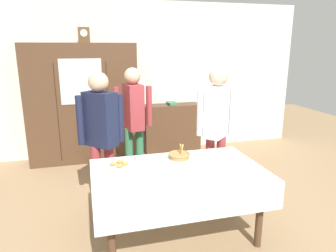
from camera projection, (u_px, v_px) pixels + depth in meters
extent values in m
plane|color=#997A56|center=(173.00, 224.00, 3.44)|extent=(12.00, 12.00, 0.00)
cube|color=silver|center=(133.00, 79.00, 5.57)|extent=(6.40, 0.10, 2.70)
cylinder|color=#4C3321|center=(111.00, 237.00, 2.62)|extent=(0.07, 0.07, 0.71)
cylinder|color=#4C3321|center=(260.00, 214.00, 2.98)|extent=(0.07, 0.07, 0.71)
cylinder|color=#4C3321|center=(105.00, 196.00, 3.34)|extent=(0.07, 0.07, 0.71)
cylinder|color=#4C3321|center=(225.00, 181.00, 3.70)|extent=(0.07, 0.07, 0.71)
cube|color=silver|center=(178.00, 171.00, 3.07)|extent=(1.70, 1.04, 0.03)
cube|color=silver|center=(196.00, 209.00, 2.61)|extent=(1.70, 0.01, 0.24)
cube|color=#4C3321|center=(83.00, 104.00, 5.16)|extent=(1.80, 0.45, 1.98)
cube|color=silver|center=(81.00, 82.00, 4.85)|extent=(0.65, 0.01, 0.71)
cube|color=black|center=(58.00, 114.00, 4.87)|extent=(0.01, 0.01, 1.58)
cube|color=black|center=(108.00, 111.00, 5.07)|extent=(0.01, 0.01, 1.58)
cube|color=brown|center=(84.00, 35.00, 4.90)|extent=(0.18, 0.10, 0.24)
cylinder|color=white|center=(84.00, 33.00, 4.85)|extent=(0.11, 0.01, 0.11)
cube|color=black|center=(84.00, 32.00, 4.84)|extent=(0.00, 0.00, 0.04)
cube|color=black|center=(85.00, 33.00, 4.85)|extent=(0.05, 0.00, 0.00)
cube|color=#4C3321|center=(172.00, 128.00, 5.74)|extent=(1.04, 0.35, 0.89)
cube|color=#3D754C|center=(172.00, 104.00, 5.62)|extent=(0.12, 0.21, 0.02)
cube|color=#3D754C|center=(172.00, 103.00, 5.62)|extent=(0.18, 0.23, 0.03)
cylinder|color=white|center=(228.00, 168.00, 3.10)|extent=(0.13, 0.13, 0.01)
cylinder|color=white|center=(228.00, 165.00, 3.09)|extent=(0.08, 0.08, 0.05)
torus|color=white|center=(232.00, 164.00, 3.10)|extent=(0.04, 0.01, 0.04)
cylinder|color=#47230F|center=(228.00, 163.00, 3.09)|extent=(0.06, 0.06, 0.01)
cylinder|color=white|center=(204.00, 160.00, 3.32)|extent=(0.13, 0.13, 0.01)
cylinder|color=white|center=(204.00, 157.00, 3.31)|extent=(0.08, 0.08, 0.05)
torus|color=white|center=(207.00, 157.00, 3.32)|extent=(0.04, 0.01, 0.04)
cylinder|color=#47230F|center=(204.00, 155.00, 3.31)|extent=(0.06, 0.06, 0.01)
cylinder|color=white|center=(177.00, 172.00, 3.01)|extent=(0.13, 0.13, 0.01)
cylinder|color=white|center=(177.00, 169.00, 3.00)|extent=(0.08, 0.08, 0.05)
torus|color=white|center=(180.00, 168.00, 3.01)|extent=(0.04, 0.01, 0.04)
cylinder|color=#47230F|center=(177.00, 166.00, 3.00)|extent=(0.06, 0.06, 0.01)
cylinder|color=silver|center=(138.00, 176.00, 2.91)|extent=(0.13, 0.13, 0.01)
cylinder|color=silver|center=(138.00, 173.00, 2.91)|extent=(0.08, 0.08, 0.05)
torus|color=silver|center=(142.00, 172.00, 2.91)|extent=(0.04, 0.01, 0.04)
cylinder|color=#47230F|center=(138.00, 170.00, 2.90)|extent=(0.06, 0.06, 0.01)
cylinder|color=silver|center=(123.00, 191.00, 2.61)|extent=(0.13, 0.13, 0.01)
cylinder|color=silver|center=(123.00, 187.00, 2.60)|extent=(0.08, 0.08, 0.05)
torus|color=silver|center=(127.00, 186.00, 2.61)|extent=(0.04, 0.01, 0.04)
cylinder|color=#47230F|center=(123.00, 185.00, 2.60)|extent=(0.06, 0.06, 0.01)
cylinder|color=#9E7542|center=(179.00, 156.00, 3.37)|extent=(0.22, 0.22, 0.05)
torus|color=#9E7542|center=(179.00, 154.00, 3.36)|extent=(0.24, 0.24, 0.02)
cylinder|color=tan|center=(182.00, 150.00, 3.34)|extent=(0.02, 0.02, 0.12)
cylinder|color=tan|center=(182.00, 149.00, 3.36)|extent=(0.03, 0.04, 0.12)
cylinder|color=tan|center=(181.00, 149.00, 3.37)|extent=(0.03, 0.02, 0.12)
cylinder|color=white|center=(119.00, 166.00, 3.15)|extent=(0.28, 0.28, 0.01)
ellipsoid|color=#BC7F3D|center=(125.00, 163.00, 3.15)|extent=(0.07, 0.05, 0.04)
ellipsoid|color=#BC7F3D|center=(120.00, 161.00, 3.20)|extent=(0.07, 0.05, 0.04)
ellipsoid|color=#BC7F3D|center=(113.00, 164.00, 3.14)|extent=(0.07, 0.05, 0.04)
ellipsoid|color=#BC7F3D|center=(120.00, 166.00, 3.09)|extent=(0.07, 0.05, 0.04)
cube|color=silver|center=(193.00, 172.00, 3.00)|extent=(0.10, 0.01, 0.00)
ellipsoid|color=silver|center=(199.00, 172.00, 3.01)|extent=(0.03, 0.02, 0.01)
cube|color=silver|center=(156.00, 182.00, 2.78)|extent=(0.10, 0.01, 0.00)
ellipsoid|color=silver|center=(162.00, 181.00, 2.79)|extent=(0.03, 0.02, 0.01)
cube|color=silver|center=(223.00, 155.00, 3.48)|extent=(0.10, 0.01, 0.00)
ellipsoid|color=silver|center=(227.00, 154.00, 3.49)|extent=(0.03, 0.02, 0.01)
cylinder|color=#933338|center=(209.00, 168.00, 3.93)|extent=(0.11, 0.11, 0.84)
cylinder|color=#933338|center=(220.00, 167.00, 3.97)|extent=(0.11, 0.11, 0.84)
cube|color=silver|center=(217.00, 112.00, 3.76)|extent=(0.40, 0.39, 0.63)
sphere|color=#DBB293|center=(219.00, 77.00, 3.65)|extent=(0.23, 0.23, 0.23)
cylinder|color=silver|center=(200.00, 113.00, 3.71)|extent=(0.08, 0.08, 0.57)
cylinder|color=silver|center=(233.00, 111.00, 3.82)|extent=(0.08, 0.08, 0.57)
cylinder|color=#933338|center=(97.00, 179.00, 3.63)|extent=(0.11, 0.11, 0.82)
cylinder|color=#933338|center=(110.00, 177.00, 3.67)|extent=(0.11, 0.11, 0.82)
cube|color=#191E38|center=(100.00, 119.00, 3.47)|extent=(0.39, 0.40, 0.62)
sphere|color=tan|center=(98.00, 82.00, 3.36)|extent=(0.22, 0.22, 0.22)
cylinder|color=#191E38|center=(80.00, 120.00, 3.41)|extent=(0.08, 0.08, 0.55)
cylinder|color=#191E38|center=(120.00, 118.00, 3.52)|extent=(0.08, 0.08, 0.55)
cylinder|color=#33704C|center=(129.00, 157.00, 4.36)|extent=(0.11, 0.11, 0.82)
cylinder|color=#33704C|center=(140.00, 156.00, 4.39)|extent=(0.11, 0.11, 0.82)
cube|color=#933338|center=(133.00, 107.00, 4.19)|extent=(0.26, 0.39, 0.61)
sphere|color=tan|center=(132.00, 76.00, 4.09)|extent=(0.22, 0.22, 0.22)
cylinder|color=#933338|center=(117.00, 108.00, 4.14)|extent=(0.08, 0.08, 0.55)
cylinder|color=#933338|center=(149.00, 106.00, 4.25)|extent=(0.08, 0.08, 0.55)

